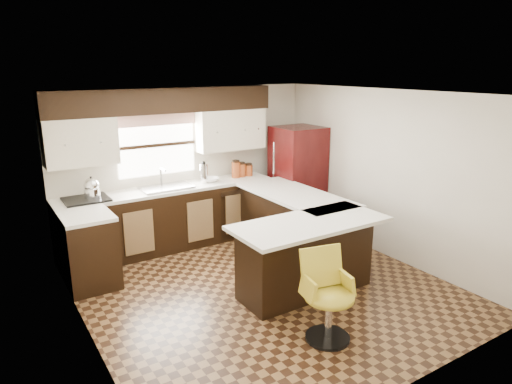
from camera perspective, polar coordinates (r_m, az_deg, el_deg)
floor at (r=5.88m, az=0.99°, el=-11.86°), size 4.40×4.40×0.00m
ceiling at (r=5.23m, az=1.11°, el=12.19°), size 4.40×4.40×0.00m
wall_back at (r=7.32m, az=-8.54°, el=3.48°), size 4.40×0.00×4.40m
wall_front at (r=3.90m, az=19.37°, el=-8.05°), size 4.40×0.00×4.40m
wall_left at (r=4.67m, az=-21.04°, el=-4.34°), size 0.00×4.40×4.40m
wall_right at (r=6.79m, az=16.00°, el=2.11°), size 0.00×4.40×4.40m
base_cab_back at (r=7.08m, az=-10.62°, el=-3.33°), size 3.30×0.60×0.90m
base_cab_left at (r=6.13m, az=-20.09°, el=-7.04°), size 0.60×0.70×0.90m
counter_back at (r=6.94m, az=-10.81°, el=0.36°), size 3.30×0.60×0.04m
counter_left at (r=5.98m, az=-20.50°, el=-2.84°), size 0.60×0.70×0.04m
soffit at (r=6.86m, az=-11.37°, el=11.17°), size 3.40×0.35×0.36m
upper_cab_left at (r=6.57m, az=-21.11°, el=5.87°), size 0.94×0.35×0.64m
upper_cab_right at (r=7.37m, az=-3.27°, el=7.82°), size 1.14×0.35×0.64m
window_pane at (r=7.05m, az=-12.30°, el=5.74°), size 1.20×0.02×0.90m
valance at (r=6.96m, az=-12.37°, el=8.86°), size 1.30×0.06×0.18m
sink at (r=6.90m, az=-11.15°, el=0.57°), size 0.75×0.45×0.03m
dishwasher at (r=7.25m, az=-2.42°, el=-2.78°), size 0.58×0.03×0.78m
cooktop at (r=6.59m, az=-20.46°, el=-0.87°), size 0.58×0.50×0.02m
peninsula_long at (r=6.65m, az=4.51°, el=-4.35°), size 0.60×1.95×0.90m
peninsula_return at (r=5.63m, az=6.21°, el=-8.16°), size 1.65×0.60×0.90m
counter_pen_long at (r=6.53m, az=4.95°, el=-0.37°), size 0.84×1.95×0.04m
counter_pen_return at (r=5.38m, az=6.79°, el=-3.91°), size 1.89×0.84×0.04m
refrigerator at (r=7.71m, az=5.20°, el=1.69°), size 0.75×0.72×1.74m
bar_chair at (r=4.73m, az=9.16°, el=-12.92°), size 0.59×0.59×0.93m
kettle at (r=6.56m, az=-19.85°, el=0.58°), size 0.22×0.22×0.29m
percolator at (r=7.13m, az=-6.54°, el=2.35°), size 0.13×0.13×0.30m
mixing_bowl at (r=7.20m, az=-5.68°, el=1.56°), size 0.28×0.28×0.06m
canister_large at (r=7.42m, az=-2.53°, el=2.79°), size 0.14×0.14×0.26m
canister_med at (r=7.48m, az=-1.80°, el=2.73°), size 0.13×0.13×0.21m
canister_small at (r=7.55m, az=-0.94°, el=2.73°), size 0.14×0.14×0.18m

